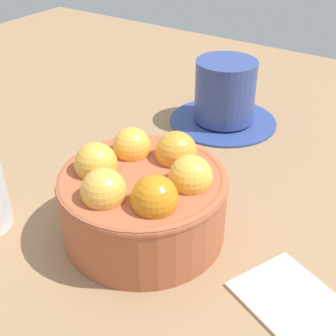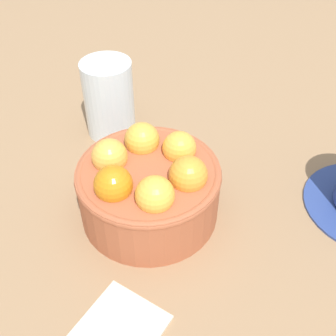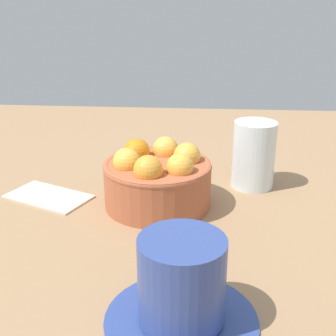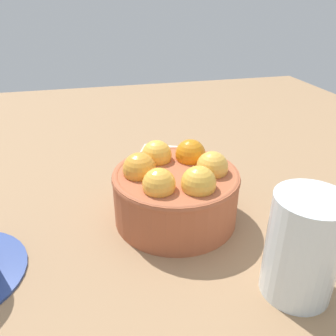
{
  "view_description": "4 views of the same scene",
  "coord_description": "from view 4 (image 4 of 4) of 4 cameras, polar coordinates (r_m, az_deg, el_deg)",
  "views": [
    {
      "loc": [
        -21.12,
        27.37,
        29.64
      ],
      "look_at": [
        -1.21,
        -2.33,
        6.6
      ],
      "focal_mm": 49.47,
      "sensor_mm": 36.0,
      "label": 1
    },
    {
      "loc": [
        -32.14,
        -7.19,
        36.52
      ],
      "look_at": [
        1.89,
        -1.82,
        5.38
      ],
      "focal_mm": 45.26,
      "sensor_mm": 36.0,
      "label": 2
    },
    {
      "loc": [
        6.24,
        -59.87,
        29.32
      ],
      "look_at": [
        1.68,
        -2.18,
        6.69
      ],
      "focal_mm": 48.38,
      "sensor_mm": 36.0,
      "label": 3
    },
    {
      "loc": [
        35.61,
        -9.74,
        26.27
      ],
      "look_at": [
        -0.25,
        -0.93,
        7.19
      ],
      "focal_mm": 36.97,
      "sensor_mm": 36.0,
      "label": 4
    }
  ],
  "objects": [
    {
      "name": "ground_plane",
      "position": [
        0.47,
        1.2,
        -10.34
      ],
      "size": [
        141.62,
        118.66,
        4.45
      ],
      "primitive_type": "cube",
      "color": "#997551"
    },
    {
      "name": "terracotta_bowl",
      "position": [
        0.43,
        1.28,
        -3.48
      ],
      "size": [
        15.62,
        15.62,
        9.19
      ],
      "color": "#AD5938",
      "rests_on": "ground_plane"
    },
    {
      "name": "water_glass",
      "position": [
        0.35,
        21.35,
        -11.99
      ],
      "size": [
        6.71,
        6.71,
        10.61
      ],
      "primitive_type": "cylinder",
      "color": "silver",
      "rests_on": "ground_plane"
    },
    {
      "name": "folded_napkin",
      "position": [
        0.6,
        -1.93,
        1.46
      ],
      "size": [
        14.27,
        11.45,
        0.6
      ],
      "primitive_type": "cube",
      "rotation": [
        0.0,
        0.0,
        -0.41
      ],
      "color": "beige",
      "rests_on": "ground_plane"
    }
  ]
}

